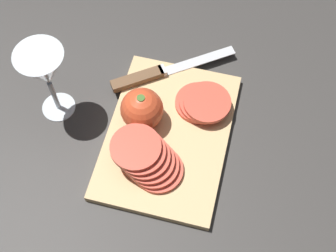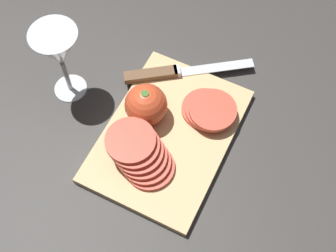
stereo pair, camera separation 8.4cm
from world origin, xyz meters
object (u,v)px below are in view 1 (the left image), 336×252
object	(u,v)px
knife	(149,75)
tomato_slice_stack_far	(203,103)
whole_tomato	(142,109)
wine_glass	(44,71)
tomato_slice_stack_near	(147,159)

from	to	relation	value
knife	tomato_slice_stack_far	bearing A→B (deg)	-54.03
tomato_slice_stack_far	whole_tomato	bearing A→B (deg)	118.89
knife	wine_glass	bearing A→B (deg)	177.42
tomato_slice_stack_near	knife	bearing A→B (deg)	14.55
whole_tomato	tomato_slice_stack_near	world-z (taller)	whole_tomato
whole_tomato	tomato_slice_stack_far	distance (m)	0.12
whole_tomato	knife	world-z (taller)	whole_tomato
knife	tomato_slice_stack_near	bearing A→B (deg)	-110.77
whole_tomato	tomato_slice_stack_far	world-z (taller)	whole_tomato
tomato_slice_stack_near	wine_glass	bearing A→B (deg)	67.92
tomato_slice_stack_near	tomato_slice_stack_far	distance (m)	0.16
wine_glass	knife	distance (m)	0.21
wine_glass	knife	xyz separation A→B (m)	(0.10, -0.16, -0.10)
wine_glass	whole_tomato	size ratio (longest dim) A/B	2.11
knife	tomato_slice_stack_near	size ratio (longest dim) A/B	1.71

